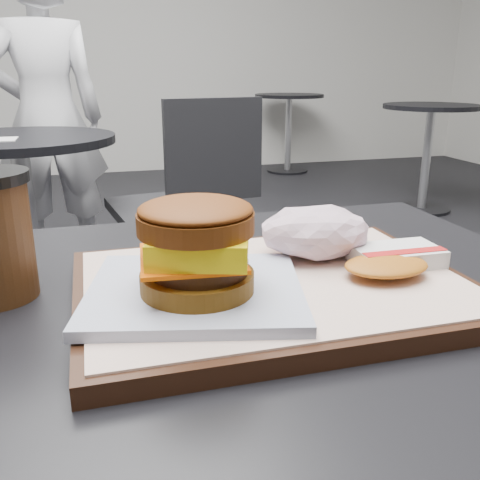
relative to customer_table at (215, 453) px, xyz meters
name	(u,v)px	position (x,y,z in m)	size (l,w,h in m)	color
customer_table	(215,453)	(0.00, 0.00, 0.00)	(0.80, 0.60, 0.77)	#A5A5AA
serving_tray	(274,288)	(0.06, -0.01, 0.20)	(0.38, 0.28, 0.02)	black
breakfast_sandwich	(197,258)	(-0.02, -0.04, 0.24)	(0.22, 0.21, 0.09)	silver
hash_brown	(392,260)	(0.18, -0.02, 0.22)	(0.12, 0.09, 0.02)	silver
crumpled_wrapper	(316,232)	(0.13, 0.04, 0.23)	(0.12, 0.10, 0.05)	silver
neighbor_table	(24,189)	(-0.35, 1.65, -0.03)	(0.70, 0.70, 0.75)	black
neighbor_chair	(185,195)	(0.25, 1.56, -0.07)	(0.63, 0.47, 0.88)	#9FA0A4
patron	(47,118)	(-0.28, 2.34, 0.17)	(0.55, 0.36, 1.51)	silver
bg_table_near	(429,132)	(2.20, 2.80, -0.02)	(0.66, 0.66, 0.75)	black
bg_table_far	(289,114)	(1.80, 4.50, -0.02)	(0.66, 0.66, 0.75)	black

